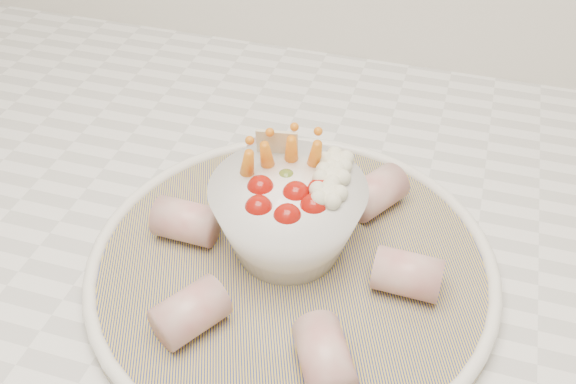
% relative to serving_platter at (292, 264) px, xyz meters
% --- Properties ---
extents(serving_platter, '(0.47, 0.47, 0.02)m').
position_rel_serving_platter_xyz_m(serving_platter, '(0.00, 0.00, 0.00)').
color(serving_platter, navy).
rests_on(serving_platter, kitchen_counter).
extents(veggie_bowl, '(0.14, 0.14, 0.10)m').
position_rel_serving_platter_xyz_m(veggie_bowl, '(-0.01, 0.02, 0.04)').
color(veggie_bowl, white).
rests_on(veggie_bowl, serving_platter).
extents(cured_meat_rolls, '(0.26, 0.27, 0.04)m').
position_rel_serving_platter_xyz_m(cured_meat_rolls, '(0.00, -0.00, 0.02)').
color(cured_meat_rolls, '#B85554').
rests_on(cured_meat_rolls, serving_platter).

